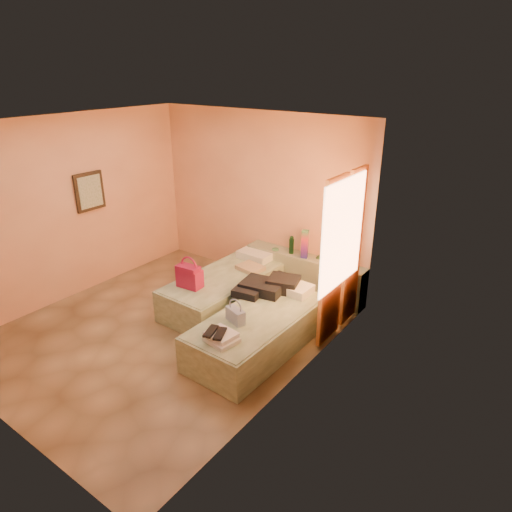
# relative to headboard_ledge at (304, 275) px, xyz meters

# --- Properties ---
(ground) EXTENTS (4.50, 4.50, 0.00)m
(ground) POSITION_rel_headboard_ledge_xyz_m (-0.98, -2.10, -0.33)
(ground) COLOR tan
(ground) RESTS_ON ground
(room_walls) EXTENTS (4.02, 4.51, 2.81)m
(room_walls) POSITION_rel_headboard_ledge_xyz_m (-0.77, -1.53, 1.46)
(room_walls) COLOR #FDB887
(room_walls) RESTS_ON ground
(headboard_ledge) EXTENTS (2.05, 0.30, 0.65)m
(headboard_ledge) POSITION_rel_headboard_ledge_xyz_m (0.00, 0.00, 0.00)
(headboard_ledge) COLOR gray
(headboard_ledge) RESTS_ON ground
(bed_left) EXTENTS (0.94, 2.02, 0.50)m
(bed_left) POSITION_rel_headboard_ledge_xyz_m (-0.78, -1.05, -0.08)
(bed_left) COLOR beige
(bed_left) RESTS_ON ground
(bed_right) EXTENTS (0.94, 2.02, 0.50)m
(bed_right) POSITION_rel_headboard_ledge_xyz_m (0.33, -1.70, -0.08)
(bed_right) COLOR beige
(bed_right) RESTS_ON ground
(water_bottle) EXTENTS (0.09, 0.09, 0.28)m
(water_bottle) POSITION_rel_headboard_ledge_xyz_m (-0.23, -0.03, 0.46)
(water_bottle) COLOR #163C20
(water_bottle) RESTS_ON headboard_ledge
(rainbow_box) EXTENTS (0.13, 0.13, 0.45)m
(rainbow_box) POSITION_rel_headboard_ledge_xyz_m (0.02, -0.05, 0.55)
(rainbow_box) COLOR #A0133F
(rainbow_box) RESTS_ON headboard_ledge
(small_dish) EXTENTS (0.14, 0.14, 0.03)m
(small_dish) POSITION_rel_headboard_ledge_xyz_m (-0.51, -0.07, 0.34)
(small_dish) COLOR #49865D
(small_dish) RESTS_ON headboard_ledge
(green_book) EXTENTS (0.18, 0.14, 0.03)m
(green_book) POSITION_rel_headboard_ledge_xyz_m (0.27, 0.08, 0.34)
(green_book) COLOR #284B2A
(green_book) RESTS_ON headboard_ledge
(flower_vase) EXTENTS (0.24, 0.24, 0.23)m
(flower_vase) POSITION_rel_headboard_ledge_xyz_m (0.73, -0.04, 0.44)
(flower_vase) COLOR white
(flower_vase) RESTS_ON headboard_ledge
(magenta_handbag) EXTENTS (0.37, 0.23, 0.33)m
(magenta_handbag) POSITION_rel_headboard_ledge_xyz_m (-0.94, -1.63, 0.34)
(magenta_handbag) COLOR #A0133F
(magenta_handbag) RESTS_ON bed_left
(khaki_garment) EXTENTS (0.43, 0.36, 0.07)m
(khaki_garment) POSITION_rel_headboard_ledge_xyz_m (-0.58, -0.65, 0.21)
(khaki_garment) COLOR tan
(khaki_garment) RESTS_ON bed_left
(clothes_pile) EXTENTS (0.72, 0.72, 0.19)m
(clothes_pile) POSITION_rel_headboard_ledge_xyz_m (0.05, -1.14, 0.27)
(clothes_pile) COLOR black
(clothes_pile) RESTS_ON bed_right
(blue_handbag) EXTENTS (0.30, 0.20, 0.18)m
(blue_handbag) POSITION_rel_headboard_ledge_xyz_m (0.19, -2.00, 0.27)
(blue_handbag) COLOR #39558A
(blue_handbag) RESTS_ON bed_right
(towel_stack) EXTENTS (0.40, 0.35, 0.10)m
(towel_stack) POSITION_rel_headboard_ledge_xyz_m (0.33, -2.43, 0.23)
(towel_stack) COLOR white
(towel_stack) RESTS_ON bed_right
(sandal_pair) EXTENTS (0.27, 0.31, 0.03)m
(sandal_pair) POSITION_rel_headboard_ledge_xyz_m (0.27, -2.48, 0.29)
(sandal_pair) COLOR black
(sandal_pair) RESTS_ON towel_stack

